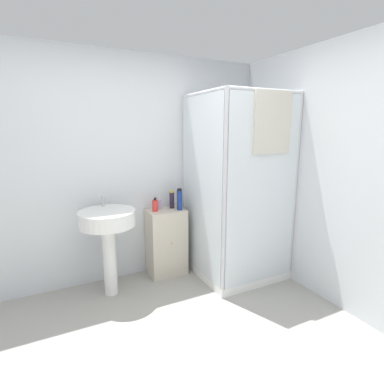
{
  "coord_description": "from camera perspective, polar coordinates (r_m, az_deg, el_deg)",
  "views": [
    {
      "loc": [
        -0.77,
        -1.6,
        1.7
      ],
      "look_at": [
        0.59,
        1.12,
        1.05
      ],
      "focal_mm": 28.0,
      "sensor_mm": 36.0,
      "label": 1
    }
  ],
  "objects": [
    {
      "name": "shampoo_bottle_tall_black",
      "position": [
        3.5,
        -3.86,
        -1.46
      ],
      "size": [
        0.06,
        0.06,
        0.21
      ],
      "color": "#281E33",
      "rests_on": "vanity_cabinet"
    },
    {
      "name": "lotion_bottle_white",
      "position": [
        3.5,
        -6.22,
        -2.3
      ],
      "size": [
        0.04,
        0.04,
        0.14
      ],
      "color": "#B299C6",
      "rests_on": "vanity_cabinet"
    },
    {
      "name": "soap_dispenser",
      "position": [
        3.4,
        -7.06,
        -2.54
      ],
      "size": [
        0.07,
        0.07,
        0.16
      ],
      "color": "red",
      "rests_on": "vanity_cabinet"
    },
    {
      "name": "vanity_cabinet",
      "position": [
        3.59,
        -4.91,
        -9.43
      ],
      "size": [
        0.43,
        0.33,
        0.79
      ],
      "color": "beige",
      "rests_on": "ground_plane"
    },
    {
      "name": "wall_right",
      "position": [
        2.98,
        30.17,
        1.64
      ],
      "size": [
        0.06,
        6.4,
        2.5
      ],
      "primitive_type": "cube",
      "color": "silver",
      "rests_on": "ground_plane"
    },
    {
      "name": "shower_enclosure",
      "position": [
        3.5,
        8.26,
        -6.89
      ],
      "size": [
        0.94,
        0.97,
        2.08
      ],
      "color": "white",
      "rests_on": "ground_plane"
    },
    {
      "name": "wall_back",
      "position": [
        3.42,
        -13.28,
        4.1
      ],
      "size": [
        6.4,
        0.06,
        2.5
      ],
      "primitive_type": "cube",
      "color": "silver",
      "rests_on": "ground_plane"
    },
    {
      "name": "sink",
      "position": [
        3.14,
        -15.76,
        -6.61
      ],
      "size": [
        0.56,
        0.56,
        1.03
      ],
      "color": "white",
      "rests_on": "ground_plane"
    },
    {
      "name": "shampoo_bottle_blue",
      "position": [
        3.41,
        -2.4,
        -1.44
      ],
      "size": [
        0.06,
        0.06,
        0.25
      ],
      "color": "navy",
      "rests_on": "vanity_cabinet"
    },
    {
      "name": "ground_plane",
      "position": [
        2.46,
        -0.71,
        -31.75
      ],
      "size": [
        12.0,
        12.0,
        0.0
      ],
      "primitive_type": "plane",
      "color": "#9E9B93"
    }
  ]
}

